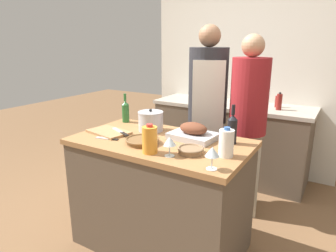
# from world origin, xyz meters

# --- Properties ---
(ground_plane) EXTENTS (12.00, 12.00, 0.00)m
(ground_plane) POSITION_xyz_m (0.00, 0.00, 0.00)
(ground_plane) COLOR brown
(kitchen_island) EXTENTS (1.30, 0.74, 0.89)m
(kitchen_island) POSITION_xyz_m (0.00, 0.00, 0.45)
(kitchen_island) COLOR brown
(kitchen_island) RESTS_ON ground_plane
(back_counter) EXTENTS (1.82, 0.60, 0.89)m
(back_counter) POSITION_xyz_m (0.00, 1.56, 0.45)
(back_counter) COLOR brown
(back_counter) RESTS_ON ground_plane
(back_wall) EXTENTS (2.32, 0.10, 2.55)m
(back_wall) POSITION_xyz_m (0.00, 1.91, 1.27)
(back_wall) COLOR silver
(back_wall) RESTS_ON ground_plane
(roasting_pan) EXTENTS (0.35, 0.28, 0.13)m
(roasting_pan) POSITION_xyz_m (0.20, 0.15, 0.94)
(roasting_pan) COLOR #BCBCC1
(roasting_pan) RESTS_ON kitchen_island
(wicker_basket) EXTENTS (0.24, 0.24, 0.04)m
(wicker_basket) POSITION_xyz_m (-0.07, -0.13, 0.91)
(wicker_basket) COLOR brown
(wicker_basket) RESTS_ON kitchen_island
(cutting_board) EXTENTS (0.36, 0.27, 0.02)m
(cutting_board) POSITION_xyz_m (-0.44, -0.06, 0.90)
(cutting_board) COLOR #AD7F51
(cutting_board) RESTS_ON kitchen_island
(stock_pot) EXTENTS (0.20, 0.20, 0.18)m
(stock_pot) POSITION_xyz_m (-0.19, 0.16, 0.97)
(stock_pot) COLOR #B7B7BC
(stock_pot) RESTS_ON kitchen_island
(mixing_bowl) EXTENTS (0.17, 0.17, 0.04)m
(mixing_bowl) POSITION_xyz_m (0.32, -0.13, 0.91)
(mixing_bowl) COLOR #846647
(mixing_bowl) RESTS_ON kitchen_island
(juice_jug) EXTENTS (0.10, 0.10, 0.19)m
(juice_jug) POSITION_xyz_m (0.08, -0.26, 0.98)
(juice_jug) COLOR orange
(juice_jug) RESTS_ON kitchen_island
(milk_jug) EXTENTS (0.09, 0.09, 0.19)m
(milk_jug) POSITION_xyz_m (0.53, -0.06, 0.98)
(milk_jug) COLOR white
(milk_jug) RESTS_ON kitchen_island
(wine_bottle_green) EXTENTS (0.07, 0.07, 0.28)m
(wine_bottle_green) POSITION_xyz_m (0.48, 0.20, 1.00)
(wine_bottle_green) COLOR black
(wine_bottle_green) RESTS_ON kitchen_island
(wine_bottle_dark) EXTENTS (0.06, 0.06, 0.26)m
(wine_bottle_dark) POSITION_xyz_m (-0.54, 0.27, 0.99)
(wine_bottle_dark) COLOR #28662D
(wine_bottle_dark) RESTS_ON kitchen_island
(wine_glass_left) EXTENTS (0.08, 0.08, 0.13)m
(wine_glass_left) POSITION_xyz_m (0.53, -0.29, 0.99)
(wine_glass_left) COLOR silver
(wine_glass_left) RESTS_ON kitchen_island
(wine_glass_right) EXTENTS (0.08, 0.08, 0.13)m
(wine_glass_right) POSITION_xyz_m (0.23, -0.24, 0.98)
(wine_glass_right) COLOR silver
(wine_glass_right) RESTS_ON kitchen_island
(knife_chef) EXTENTS (0.24, 0.13, 0.01)m
(knife_chef) POSITION_xyz_m (-0.34, -0.05, 0.91)
(knife_chef) COLOR #B7B7BC
(knife_chef) RESTS_ON cutting_board
(knife_paring) EXTENTS (0.19, 0.06, 0.01)m
(knife_paring) POSITION_xyz_m (-0.35, -0.19, 0.89)
(knife_paring) COLOR #B7B7BC
(knife_paring) RESTS_ON kitchen_island
(condiment_bottle_tall) EXTENTS (0.05, 0.05, 0.14)m
(condiment_bottle_tall) POSITION_xyz_m (0.49, 1.63, 0.95)
(condiment_bottle_tall) COLOR maroon
(condiment_bottle_tall) RESTS_ON back_counter
(condiment_bottle_short) EXTENTS (0.06, 0.06, 0.14)m
(condiment_bottle_short) POSITION_xyz_m (0.17, 1.50, 0.95)
(condiment_bottle_short) COLOR maroon
(condiment_bottle_short) RESTS_ON back_counter
(condiment_bottle_extra) EXTENTS (0.06, 0.06, 0.19)m
(condiment_bottle_extra) POSITION_xyz_m (0.53, 1.50, 0.98)
(condiment_bottle_extra) COLOR maroon
(condiment_bottle_extra) RESTS_ON back_counter
(person_cook_aproned) EXTENTS (0.39, 0.41, 1.74)m
(person_cook_aproned) POSITION_xyz_m (0.00, 0.84, 0.96)
(person_cook_aproned) COLOR beige
(person_cook_aproned) RESTS_ON ground_plane
(person_cook_guest) EXTENTS (0.33, 0.33, 1.65)m
(person_cook_guest) POSITION_xyz_m (0.41, 0.80, 0.92)
(person_cook_guest) COLOR beige
(person_cook_guest) RESTS_ON ground_plane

